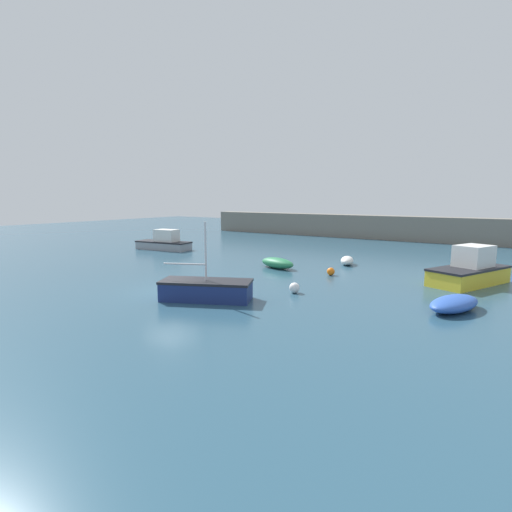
# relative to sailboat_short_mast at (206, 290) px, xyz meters

# --- Properties ---
(ground_plane) EXTENTS (120.00, 120.00, 0.20)m
(ground_plane) POSITION_rel_sailboat_short_mast_xyz_m (-2.76, 0.34, -0.60)
(ground_plane) COLOR #284C60
(harbor_breakwater) EXTENTS (44.98, 2.42, 2.78)m
(harbor_breakwater) POSITION_rel_sailboat_short_mast_xyz_m (-2.76, 33.32, 0.89)
(harbor_breakwater) COLOR slate
(harbor_breakwater) RESTS_ON ground_plane
(sailboat_short_mast) EXTENTS (4.69, 3.39, 3.80)m
(sailboat_short_mast) POSITION_rel_sailboat_short_mast_xyz_m (0.00, 0.00, 0.00)
(sailboat_short_mast) COLOR navy
(sailboat_short_mast) RESTS_ON ground_plane
(motorboat_grey_hull) EXTENTS (4.03, 5.67, 2.23)m
(motorboat_grey_hull) POSITION_rel_sailboat_short_mast_xyz_m (10.14, 11.19, 0.29)
(motorboat_grey_hull) COLOR yellow
(motorboat_grey_hull) RESTS_ON ground_plane
(motorboat_with_cabin) EXTENTS (5.64, 2.57, 1.93)m
(motorboat_with_cabin) POSITION_rel_sailboat_short_mast_xyz_m (-15.75, 11.98, 0.19)
(motorboat_with_cabin) COLOR gray
(motorboat_with_cabin) RESTS_ON ground_plane
(rowboat_white_midwater) EXTENTS (2.36, 3.47, 0.67)m
(rowboat_white_midwater) POSITION_rel_sailboat_short_mast_xyz_m (10.27, 4.65, -0.16)
(rowboat_white_midwater) COLOR #2D56B7
(rowboat_white_midwater) RESTS_ON ground_plane
(open_tender_yellow) EXTENTS (3.15, 1.95, 0.73)m
(open_tender_yellow) POSITION_rel_sailboat_short_mast_xyz_m (-1.67, 9.43, -0.13)
(open_tender_yellow) COLOR #287A4C
(open_tender_yellow) RESTS_ON ground_plane
(fishing_dinghy_green) EXTENTS (1.42, 2.06, 0.63)m
(fishing_dinghy_green) POSITION_rel_sailboat_short_mast_xyz_m (1.86, 13.55, -0.18)
(fishing_dinghy_green) COLOR white
(fishing_dinghy_green) RESTS_ON ground_plane
(mooring_buoy_white) EXTENTS (0.55, 0.55, 0.55)m
(mooring_buoy_white) POSITION_rel_sailboat_short_mast_xyz_m (2.87, 3.65, -0.22)
(mooring_buoy_white) COLOR white
(mooring_buoy_white) RESTS_ON ground_plane
(mooring_buoy_orange) EXTENTS (0.50, 0.50, 0.50)m
(mooring_buoy_orange) POSITION_rel_sailboat_short_mast_xyz_m (2.51, 9.11, -0.25)
(mooring_buoy_orange) COLOR orange
(mooring_buoy_orange) RESTS_ON ground_plane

